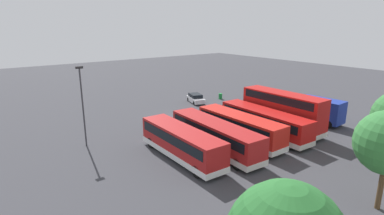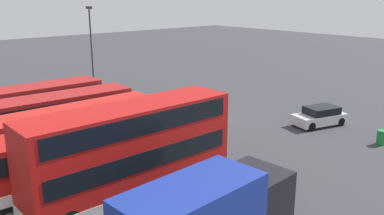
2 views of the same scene
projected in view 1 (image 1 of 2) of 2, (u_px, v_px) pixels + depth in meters
name	position (u px, v px, depth m)	size (l,w,h in m)	color
ground_plane	(180.00, 118.00, 42.09)	(140.00, 140.00, 0.00)	#38383D
bus_double_decker_near_end	(282.00, 110.00, 36.87)	(2.62, 10.53, 4.55)	#B71411
bus_single_deck_second	(264.00, 122.00, 35.19)	(3.04, 11.90, 2.95)	#B71411
bus_single_deck_third	(240.00, 127.00, 33.31)	(2.61, 10.98, 2.95)	red
bus_single_deck_fourth	(215.00, 135.00, 30.95)	(3.18, 12.17, 2.95)	#A51919
bus_single_deck_fifth	(181.00, 142.00, 29.05)	(2.83, 10.88, 2.95)	#A51919
box_truck_blue	(314.00, 109.00, 40.03)	(2.92, 7.63, 3.20)	navy
car_hatchback_silver	(196.00, 98.00, 50.08)	(2.84, 4.32, 1.43)	silver
lamp_post_tall	(82.00, 101.00, 31.24)	(0.70, 0.30, 8.38)	#38383D
waste_bin_yellow	(220.00, 96.00, 52.60)	(0.60, 0.60, 0.95)	#197F33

